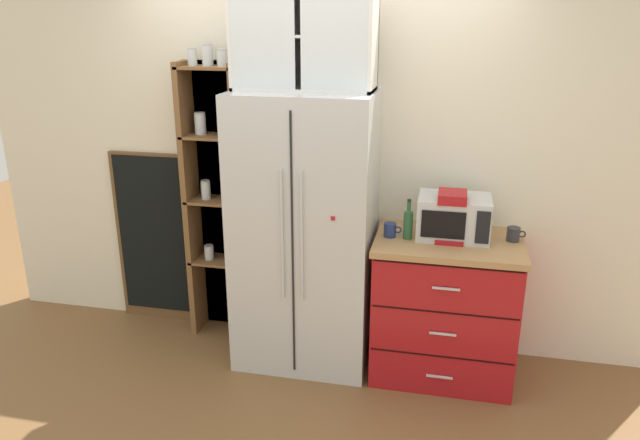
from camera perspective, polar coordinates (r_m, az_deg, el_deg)
The scene contains 12 objects.
ground_plane at distance 4.29m, azimuth -1.45°, elevation -12.81°, with size 10.57×10.57×0.00m, color brown.
wall_back_cream at distance 4.15m, azimuth -0.27°, elevation 5.29°, with size 4.88×0.10×2.55m, color silver.
refrigerator at distance 3.92m, azimuth -1.43°, elevation -1.15°, with size 0.88×0.65×1.82m.
pantry_shelf_column at distance 4.31m, azimuth -9.57°, elevation 2.34°, with size 0.46×0.27×2.07m.
counter_cabinet at distance 4.00m, azimuth 11.69°, elevation -8.03°, with size 0.91×0.65×0.93m.
microwave at distance 3.81m, azimuth 12.55°, elevation 0.27°, with size 0.44×0.33×0.26m.
coffee_maker at distance 3.77m, azimuth 12.31°, elevation 0.46°, with size 0.17×0.20×0.31m.
mug_navy at distance 3.78m, azimuth 6.67°, elevation -0.93°, with size 0.11×0.08×0.09m.
mug_charcoal at distance 3.87m, azimuth 17.87°, elevation -1.29°, with size 0.11×0.08×0.09m.
bottle_green at distance 3.74m, azimuth 8.36°, elevation -0.17°, with size 0.06×0.06×0.25m.
upper_cabinet at distance 3.72m, azimuth -1.41°, elevation 17.04°, with size 0.85×0.32×0.63m.
chalkboard_menu at distance 4.69m, azimuth -15.42°, elevation -1.65°, with size 0.60×0.04×1.31m.
Camera 1 is at (0.88, -3.53, 2.26)m, focal length 33.76 mm.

